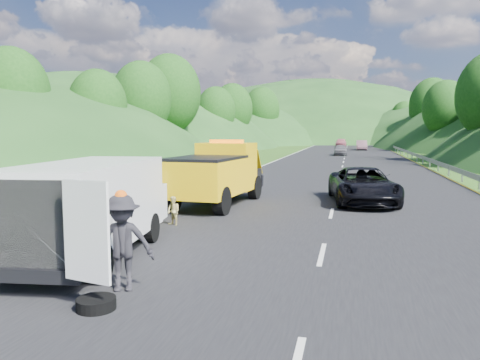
% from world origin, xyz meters
% --- Properties ---
extents(ground, '(320.00, 320.00, 0.00)m').
position_xyz_m(ground, '(0.00, 0.00, 0.00)').
color(ground, '#38661E').
rests_on(ground, ground).
extents(road_surface, '(14.00, 200.00, 0.02)m').
position_xyz_m(road_surface, '(3.00, 40.00, 0.01)').
color(road_surface, black).
rests_on(road_surface, ground).
extents(guardrail, '(0.06, 140.00, 1.52)m').
position_xyz_m(guardrail, '(10.30, 52.50, 0.00)').
color(guardrail, gray).
rests_on(guardrail, ground).
extents(tree_line_left, '(14.00, 140.00, 14.00)m').
position_xyz_m(tree_line_left, '(-19.00, 60.00, 0.00)').
color(tree_line_left, '#255719').
rests_on(tree_line_left, ground).
extents(hills_backdrop, '(201.00, 288.60, 44.00)m').
position_xyz_m(hills_backdrop, '(6.50, 134.70, 0.00)').
color(hills_backdrop, '#2D5B23').
rests_on(hills_backdrop, ground).
extents(tow_truck, '(2.85, 6.49, 2.72)m').
position_xyz_m(tow_truck, '(-1.75, 5.05, 1.33)').
color(tow_truck, black).
rests_on(tow_truck, ground).
extents(white_van, '(3.64, 6.91, 2.35)m').
position_xyz_m(white_van, '(-2.45, -3.55, 1.33)').
color(white_van, black).
rests_on(white_van, ground).
extents(woman, '(0.58, 0.74, 1.84)m').
position_xyz_m(woman, '(-3.48, 1.05, 0.00)').
color(woman, white).
rests_on(woman, ground).
extents(child, '(0.58, 0.54, 0.95)m').
position_xyz_m(child, '(-1.95, 0.54, 0.00)').
color(child, tan).
rests_on(child, ground).
extents(worker, '(1.38, 1.09, 1.87)m').
position_xyz_m(worker, '(-0.59, -5.59, 0.00)').
color(worker, black).
rests_on(worker, ground).
extents(suitcase, '(0.35, 0.21, 0.54)m').
position_xyz_m(suitcase, '(-3.81, -0.54, 0.27)').
color(suitcase, '#504D3C').
rests_on(suitcase, ground).
extents(spare_tire, '(0.68, 0.68, 0.20)m').
position_xyz_m(spare_tire, '(-0.59, -6.59, 0.00)').
color(spare_tire, black).
rests_on(spare_tire, ground).
extents(passing_suv, '(3.23, 5.75, 1.52)m').
position_xyz_m(passing_suv, '(4.20, 6.91, 0.00)').
color(passing_suv, black).
rests_on(passing_suv, ground).
extents(dist_car_a, '(1.62, 4.02, 1.37)m').
position_xyz_m(dist_car_a, '(2.42, 47.16, 0.00)').
color(dist_car_a, '#535257').
rests_on(dist_car_a, ground).
extents(dist_car_b, '(1.68, 4.80, 1.58)m').
position_xyz_m(dist_car_b, '(5.41, 64.62, 0.00)').
color(dist_car_b, '#684552').
rests_on(dist_car_b, ground).
extents(dist_car_c, '(2.11, 5.19, 1.50)m').
position_xyz_m(dist_car_c, '(1.80, 82.57, 0.00)').
color(dist_car_c, '#A1505F').
rests_on(dist_car_c, ground).
extents(dist_car_d, '(1.62, 4.02, 1.37)m').
position_xyz_m(dist_car_d, '(2.82, 107.34, 0.00)').
color(dist_car_d, brown).
rests_on(dist_car_d, ground).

